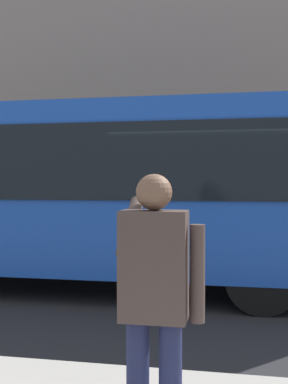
{
  "coord_description": "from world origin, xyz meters",
  "views": [
    {
      "loc": [
        -0.49,
        7.59,
        1.8
      ],
      "look_at": [
        0.98,
        0.0,
        1.64
      ],
      "focal_mm": 43.98,
      "sensor_mm": 36.0,
      "label": 1
    }
  ],
  "objects": [
    {
      "name": "pedestrian_photographer",
      "position": [
        -0.02,
        4.81,
        1.14
      ],
      "size": [
        0.53,
        0.52,
        1.7
      ],
      "color": "#1E2347",
      "rests_on": "sidewalk_curb"
    },
    {
      "name": "building_facade_far",
      "position": [
        -0.02,
        -6.8,
        5.99
      ],
      "size": [
        28.0,
        1.55,
        12.0
      ],
      "color": "gray",
      "rests_on": "ground_plane"
    },
    {
      "name": "red_bus",
      "position": [
        2.16,
        -0.06,
        1.68
      ],
      "size": [
        9.05,
        2.54,
        3.08
      ],
      "color": "#1947AD",
      "rests_on": "ground_plane"
    },
    {
      "name": "ground_plane",
      "position": [
        0.0,
        0.0,
        0.0
      ],
      "size": [
        60.0,
        60.0,
        0.0
      ],
      "primitive_type": "plane",
      "color": "#232326"
    }
  ]
}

